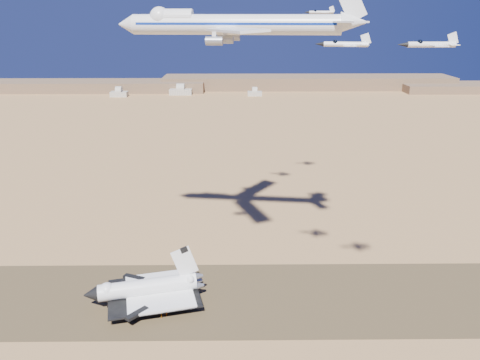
{
  "coord_description": "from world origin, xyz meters",
  "views": [
    {
      "loc": [
        13.52,
        -153.53,
        102.05
      ],
      "look_at": [
        15.27,
        8.0,
        44.97
      ],
      "focal_mm": 35.0,
      "sensor_mm": 36.0,
      "label": 1
    }
  ],
  "objects_px": {
    "carrier_747": "(228,24)",
    "crew_b": "(162,310)",
    "chase_jet_a": "(345,44)",
    "chase_jet_c": "(283,28)",
    "crew_a": "(161,316)",
    "chase_jet_d": "(321,12)",
    "chase_jet_b": "(430,44)",
    "crew_c": "(166,314)",
    "shuttle": "(147,289)"
  },
  "relations": [
    {
      "from": "shuttle",
      "to": "chase_jet_a",
      "type": "relative_size",
      "value": 2.95
    },
    {
      "from": "crew_b",
      "to": "chase_jet_a",
      "type": "relative_size",
      "value": 0.12
    },
    {
      "from": "chase_jet_a",
      "to": "shuttle",
      "type": "bearing_deg",
      "value": 175.26
    },
    {
      "from": "shuttle",
      "to": "crew_c",
      "type": "height_order",
      "value": "shuttle"
    },
    {
      "from": "crew_a",
      "to": "chase_jet_a",
      "type": "bearing_deg",
      "value": -109.6
    },
    {
      "from": "shuttle",
      "to": "chase_jet_d",
      "type": "relative_size",
      "value": 2.96
    },
    {
      "from": "carrier_747",
      "to": "crew_a",
      "type": "bearing_deg",
      "value": -117.32
    },
    {
      "from": "crew_a",
      "to": "chase_jet_d",
      "type": "relative_size",
      "value": 0.12
    },
    {
      "from": "crew_b",
      "to": "chase_jet_c",
      "type": "bearing_deg",
      "value": -65.96
    },
    {
      "from": "crew_b",
      "to": "chase_jet_c",
      "type": "xyz_separation_m",
      "value": [
        48.53,
        77.81,
        95.67
      ]
    },
    {
      "from": "shuttle",
      "to": "crew_a",
      "type": "height_order",
      "value": "shuttle"
    },
    {
      "from": "crew_a",
      "to": "chase_jet_b",
      "type": "relative_size",
      "value": 0.12
    },
    {
      "from": "chase_jet_c",
      "to": "chase_jet_b",
      "type": "bearing_deg",
      "value": -63.43
    },
    {
      "from": "shuttle",
      "to": "chase_jet_d",
      "type": "height_order",
      "value": "chase_jet_d"
    },
    {
      "from": "crew_b",
      "to": "chase_jet_a",
      "type": "height_order",
      "value": "chase_jet_a"
    },
    {
      "from": "crew_b",
      "to": "crew_c",
      "type": "relative_size",
      "value": 1.04
    },
    {
      "from": "crew_c",
      "to": "chase_jet_b",
      "type": "distance_m",
      "value": 121.48
    },
    {
      "from": "carrier_747",
      "to": "chase_jet_d",
      "type": "bearing_deg",
      "value": 62.62
    },
    {
      "from": "carrier_747",
      "to": "crew_c",
      "type": "bearing_deg",
      "value": -116.4
    },
    {
      "from": "crew_b",
      "to": "chase_jet_b",
      "type": "xyz_separation_m",
      "value": [
        73.96,
        -27.36,
        94.4
      ]
    },
    {
      "from": "carrier_747",
      "to": "chase_jet_a",
      "type": "relative_size",
      "value": 5.99
    },
    {
      "from": "chase_jet_b",
      "to": "chase_jet_c",
      "type": "height_order",
      "value": "chase_jet_c"
    },
    {
      "from": "chase_jet_c",
      "to": "crew_a",
      "type": "bearing_deg",
      "value": -107.8
    },
    {
      "from": "carrier_747",
      "to": "chase_jet_b",
      "type": "distance_m",
      "value": 77.4
    },
    {
      "from": "crew_b",
      "to": "shuttle",
      "type": "bearing_deg",
      "value": 9.47
    },
    {
      "from": "crew_b",
      "to": "chase_jet_a",
      "type": "bearing_deg",
      "value": -135.83
    },
    {
      "from": "crew_b",
      "to": "chase_jet_a",
      "type": "xyz_separation_m",
      "value": [
        56.76,
        -11.88,
        93.6
      ]
    },
    {
      "from": "shuttle",
      "to": "crew_c",
      "type": "distance_m",
      "value": 12.95
    },
    {
      "from": "chase_jet_d",
      "to": "shuttle",
      "type": "bearing_deg",
      "value": -128.55
    },
    {
      "from": "carrier_747",
      "to": "chase_jet_a",
      "type": "xyz_separation_m",
      "value": [
        32.49,
        -43.76,
        -4.31
      ]
    },
    {
      "from": "chase_jet_a",
      "to": "chase_jet_c",
      "type": "bearing_deg",
      "value": 106.89
    },
    {
      "from": "shuttle",
      "to": "chase_jet_a",
      "type": "distance_m",
      "value": 110.49
    },
    {
      "from": "crew_b",
      "to": "chase_jet_d",
      "type": "distance_m",
      "value": 156.49
    },
    {
      "from": "chase_jet_a",
      "to": "crew_b",
      "type": "bearing_deg",
      "value": 179.83
    },
    {
      "from": "carrier_747",
      "to": "chase_jet_b",
      "type": "relative_size",
      "value": 6.05
    },
    {
      "from": "carrier_747",
      "to": "crew_b",
      "type": "xyz_separation_m",
      "value": [
        -24.27,
        -31.88,
        -97.92
      ]
    },
    {
      "from": "crew_a",
      "to": "chase_jet_b",
      "type": "distance_m",
      "value": 122.18
    },
    {
      "from": "shuttle",
      "to": "chase_jet_a",
      "type": "xyz_separation_m",
      "value": [
        63.09,
        -18.56,
        88.78
      ]
    },
    {
      "from": "shuttle",
      "to": "carrier_747",
      "type": "distance_m",
      "value": 101.19
    },
    {
      "from": "crew_b",
      "to": "chase_jet_d",
      "type": "height_order",
      "value": "chase_jet_d"
    },
    {
      "from": "chase_jet_a",
      "to": "chase_jet_d",
      "type": "bearing_deg",
      "value": 95.47
    },
    {
      "from": "crew_a",
      "to": "crew_c",
      "type": "bearing_deg",
      "value": -64.46
    },
    {
      "from": "shuttle",
      "to": "crew_b",
      "type": "xyz_separation_m",
      "value": [
        6.34,
        -6.68,
        -4.82
      ]
    },
    {
      "from": "carrier_747",
      "to": "crew_b",
      "type": "relative_size",
      "value": 48.18
    },
    {
      "from": "chase_jet_a",
      "to": "crew_a",
      "type": "bearing_deg",
      "value": -176.99
    },
    {
      "from": "crew_c",
      "to": "chase_jet_b",
      "type": "xyz_separation_m",
      "value": [
        72.12,
        -25.25,
        94.44
      ]
    },
    {
      "from": "shuttle",
      "to": "crew_b",
      "type": "relative_size",
      "value": 23.75
    },
    {
      "from": "chase_jet_a",
      "to": "chase_jet_d",
      "type": "height_order",
      "value": "chase_jet_d"
    },
    {
      "from": "crew_b",
      "to": "chase_jet_b",
      "type": "height_order",
      "value": "chase_jet_b"
    },
    {
      "from": "chase_jet_a",
      "to": "chase_jet_c",
      "type": "xyz_separation_m",
      "value": [
        -8.23,
        89.68,
        2.07
      ]
    }
  ]
}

